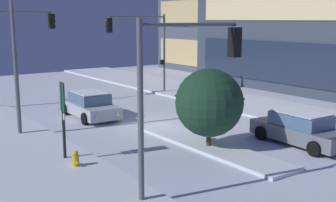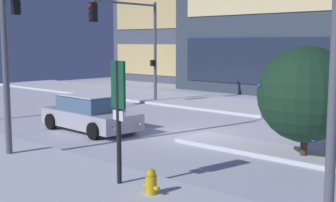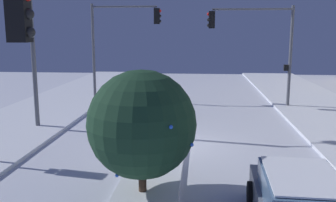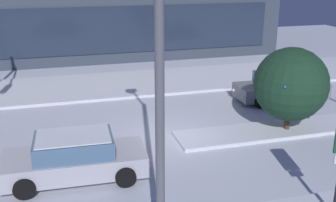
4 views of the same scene
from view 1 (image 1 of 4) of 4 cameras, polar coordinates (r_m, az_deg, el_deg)
ground at (r=23.31m, az=-1.31°, el=-3.15°), size 52.00×52.00×0.00m
curb_strip_near at (r=20.07m, az=-20.48°, el=-5.94°), size 52.00×5.20×0.14m
curb_strip_far at (r=28.44m, az=12.02°, el=-0.70°), size 52.00×5.20×0.14m
median_strip at (r=19.36m, az=5.28°, el=-5.88°), size 9.00×1.80×0.14m
car_near at (r=25.27m, az=-10.31°, el=-0.58°), size 4.70×2.23×1.49m
car_far at (r=20.44m, az=17.06°, el=-3.57°), size 4.75×2.17×1.49m
traffic_light_corner_far_left at (r=31.79m, az=-3.40°, el=8.11°), size 0.32×5.02×5.99m
traffic_light_corner_near_right at (r=13.58m, az=2.34°, el=3.74°), size 0.32×4.16×5.63m
traffic_light_corner_near_left at (r=29.75m, az=-19.45°, el=7.80°), size 0.32×4.59×6.27m
street_lamp_arched at (r=21.89m, az=-17.92°, el=9.18°), size 0.56×2.86×8.02m
fire_hydrant at (r=16.78m, az=-12.12°, el=-7.69°), size 0.48×0.26×0.74m
parking_info_sign at (r=17.42m, az=-13.71°, el=-1.33°), size 0.55×0.13×3.19m
decorated_tree_median at (r=18.69m, az=5.48°, el=-0.23°), size 2.97×2.97×3.54m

